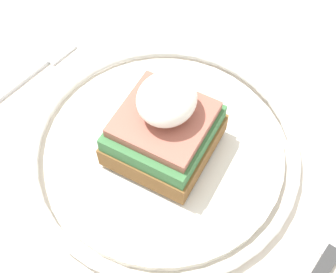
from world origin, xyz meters
name	(u,v)px	position (x,y,z in m)	size (l,w,h in m)	color
dining_table	(154,230)	(0.00, 0.00, 0.59)	(0.83, 0.69, 0.73)	beige
plate	(168,152)	(0.00, 0.03, 0.74)	(0.26, 0.26, 0.02)	silver
sandwich	(168,128)	(0.00, 0.03, 0.78)	(0.09, 0.09, 0.08)	brown
fork	(22,79)	(-0.18, 0.04, 0.73)	(0.05, 0.16, 0.00)	silver
knife	(334,249)	(0.17, 0.01, 0.73)	(0.04, 0.19, 0.01)	#2D2D2D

